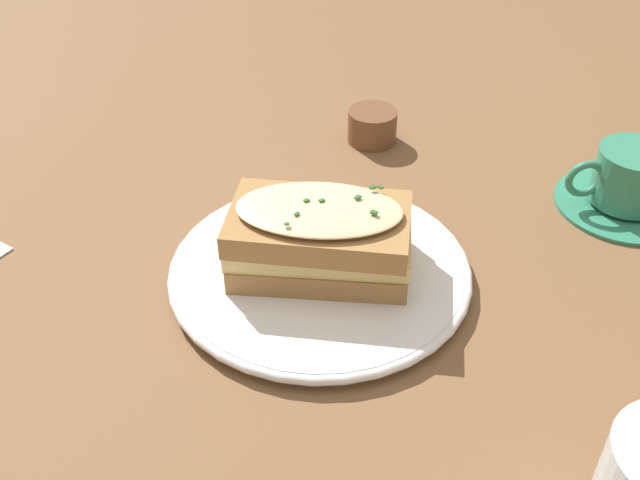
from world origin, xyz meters
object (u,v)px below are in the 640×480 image
at_px(teacup_with_saucer, 628,184).
at_px(dinner_plate, 320,271).
at_px(sandwich, 320,237).
at_px(condiment_pot, 372,126).

bearing_deg(teacup_with_saucer, dinner_plate, 13.22).
relative_size(sandwich, condiment_pot, 3.15).
distance_m(dinner_plate, sandwich, 0.04).
relative_size(dinner_plate, teacup_with_saucer, 1.95).
bearing_deg(sandwich, teacup_with_saucer, -22.02).
relative_size(teacup_with_saucer, condiment_pot, 2.47).
bearing_deg(condiment_pot, sandwich, -146.04).
height_order(sandwich, teacup_with_saucer, sandwich).
distance_m(dinner_plate, condiment_pot, 0.25).
distance_m(dinner_plate, teacup_with_saucer, 0.33).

